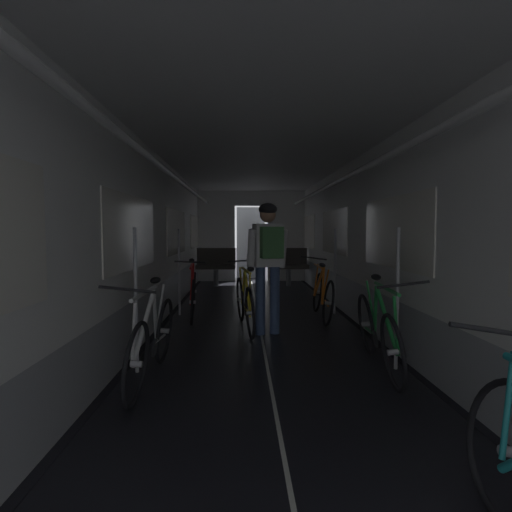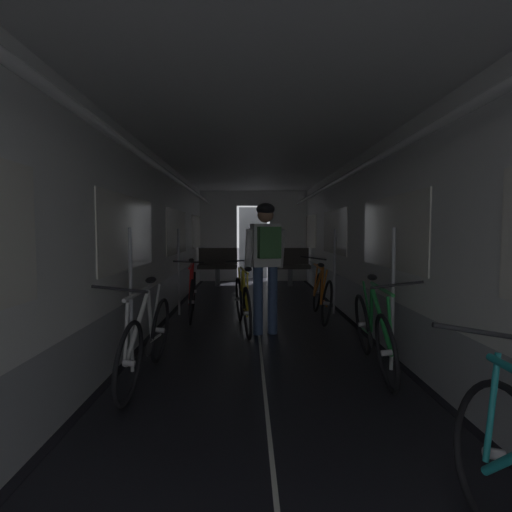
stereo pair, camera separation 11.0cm
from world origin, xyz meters
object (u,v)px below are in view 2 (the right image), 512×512
(bicycle_yellow_in_aisle, at_px, (243,302))
(bench_seat_far_left, at_px, (218,263))
(bicycle_green, at_px, (374,332))
(bicycle_orange, at_px, (321,294))
(bicycle_white, at_px, (146,339))
(person_cyclist_aisle, at_px, (266,254))
(bench_seat_far_right, at_px, (290,263))
(bicycle_red, at_px, (192,293))

(bicycle_yellow_in_aisle, bearing_deg, bench_seat_far_left, 98.97)
(bench_seat_far_left, xyz_separation_m, bicycle_green, (1.99, -5.97, -0.19))
(bicycle_green, height_order, bicycle_yellow_in_aisle, bicycle_green)
(bench_seat_far_left, height_order, bicycle_orange, same)
(bench_seat_far_left, xyz_separation_m, bicycle_white, (-0.17, -6.19, -0.19))
(bench_seat_far_left, distance_m, bicycle_white, 6.20)
(person_cyclist_aisle, bearing_deg, bicycle_yellow_in_aisle, 138.76)
(bicycle_white, distance_m, bicycle_green, 2.17)
(bench_seat_far_left, bearing_deg, bicycle_green, -71.56)
(bench_seat_far_right, height_order, bicycle_orange, same)
(bicycle_orange, relative_size, bicycle_green, 1.00)
(bicycle_orange, bearing_deg, bicycle_green, -87.75)
(bicycle_green, distance_m, person_cyclist_aisle, 1.81)
(bicycle_red, relative_size, bicycle_yellow_in_aisle, 1.00)
(bench_seat_far_left, relative_size, bicycle_green, 0.58)
(bench_seat_far_left, distance_m, bench_seat_far_right, 1.80)
(person_cyclist_aisle, bearing_deg, bench_seat_far_left, 102.12)
(bench_seat_far_right, distance_m, bicycle_green, 5.98)
(bicycle_white, height_order, bicycle_yellow_in_aisle, bicycle_white)
(bicycle_white, bearing_deg, bicycle_yellow_in_aisle, 64.97)
(bicycle_yellow_in_aisle, bearing_deg, bicycle_red, 135.14)
(bicycle_yellow_in_aisle, bearing_deg, bicycle_white, -115.03)
(bench_seat_far_right, height_order, bicycle_white, bench_seat_far_right)
(bicycle_orange, xyz_separation_m, person_cyclist_aisle, (-0.91, -0.92, 0.69))
(bench_seat_far_right, bearing_deg, bench_seat_far_left, 180.00)
(bench_seat_far_left, height_order, bicycle_yellow_in_aisle, bench_seat_far_left)
(bicycle_yellow_in_aisle, bearing_deg, bicycle_orange, 28.41)
(bicycle_white, xyz_separation_m, bicycle_yellow_in_aisle, (0.86, 1.84, 0.00))
(bicycle_red, height_order, bicycle_orange, bicycle_orange)
(bench_seat_far_left, relative_size, bicycle_yellow_in_aisle, 0.58)
(bicycle_orange, distance_m, person_cyclist_aisle, 1.47)
(bench_seat_far_left, bearing_deg, bench_seat_far_right, 0.00)
(bench_seat_far_left, distance_m, bicycle_green, 6.30)
(bench_seat_far_right, xyz_separation_m, bicycle_white, (-1.97, -6.19, -0.19))
(bench_seat_far_right, bearing_deg, person_cyclist_aisle, -99.90)
(bench_seat_far_left, bearing_deg, bicycle_white, -91.57)
(bicycle_white, relative_size, bicycle_yellow_in_aisle, 1.00)
(bicycle_red, bearing_deg, bench_seat_far_left, 87.99)
(bicycle_white, relative_size, bicycle_orange, 1.00)
(bicycle_red, xyz_separation_m, bicycle_orange, (2.03, -0.15, -0.00))
(bicycle_white, height_order, bicycle_green, bicycle_green)
(bicycle_green, relative_size, person_cyclist_aisle, 0.98)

